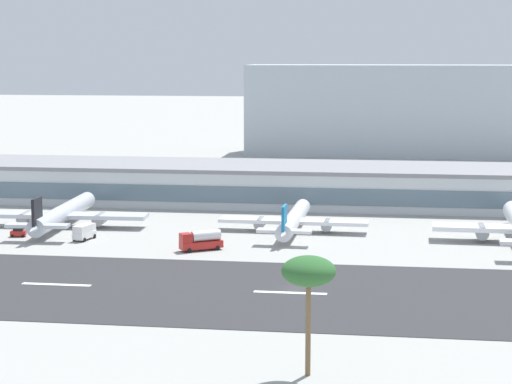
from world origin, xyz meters
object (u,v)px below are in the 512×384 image
(terminal_building, at_px, (302,184))
(palm_tree_0, at_px, (309,273))
(distant_hotel_block, at_px, (400,110))
(airliner_black_tail_gate_0, at_px, (61,215))
(service_fuel_truck_1, at_px, (201,240))
(airliner_blue_tail_gate_1, at_px, (293,220))
(service_baggage_tug_0, at_px, (18,232))
(service_box_truck_2, at_px, (84,231))

(terminal_building, relative_size, palm_tree_0, 14.17)
(distant_hotel_block, xyz_separation_m, airliner_black_tail_gate_0, (-76.74, -164.55, -14.26))
(airliner_black_tail_gate_0, bearing_deg, service_fuel_truck_1, -121.29)
(airliner_blue_tail_gate_1, relative_size, service_baggage_tug_0, 11.63)
(service_baggage_tug_0, height_order, palm_tree_0, palm_tree_0)
(airliner_blue_tail_gate_1, distance_m, service_baggage_tug_0, 58.92)
(distant_hotel_block, distance_m, airliner_blue_tail_gate_1, 165.64)
(airliner_black_tail_gate_0, height_order, palm_tree_0, palm_tree_0)
(airliner_black_tail_gate_0, distance_m, service_baggage_tug_0, 12.91)
(airliner_black_tail_gate_0, height_order, service_box_truck_2, airliner_black_tail_gate_0)
(terminal_building, relative_size, airliner_black_tail_gate_0, 4.73)
(service_box_truck_2, xyz_separation_m, palm_tree_0, (53.31, -76.61, 10.93))
(airliner_blue_tail_gate_1, xyz_separation_m, service_fuel_truck_1, (-16.19, -21.23, -0.61))
(terminal_building, distance_m, airliner_black_tail_gate_0, 65.05)
(distant_hotel_block, bearing_deg, terminal_building, -102.13)
(terminal_building, bearing_deg, palm_tree_0, -84.49)
(distant_hotel_block, bearing_deg, service_fuel_truck_1, -102.52)
(terminal_building, height_order, distant_hotel_block, distant_hotel_block)
(service_fuel_truck_1, height_order, palm_tree_0, palm_tree_0)
(distant_hotel_block, relative_size, palm_tree_0, 7.92)
(service_box_truck_2, bearing_deg, airliner_blue_tail_gate_1, -59.47)
(service_fuel_truck_1, relative_size, service_box_truck_2, 1.35)
(terminal_building, relative_size, distant_hotel_block, 1.79)
(airliner_blue_tail_gate_1, bearing_deg, service_fuel_truck_1, 144.05)
(terminal_building, bearing_deg, airliner_blue_tail_gate_1, -87.50)
(airliner_black_tail_gate_0, bearing_deg, terminal_building, -52.90)
(terminal_building, distance_m, service_box_truck_2, 67.77)
(airliner_blue_tail_gate_1, bearing_deg, airliner_black_tail_gate_0, 92.94)
(terminal_building, relative_size, service_baggage_tug_0, 61.23)
(terminal_building, xyz_separation_m, airliner_blue_tail_gate_1, (1.74, -39.86, -2.40))
(terminal_building, xyz_separation_m, service_fuel_truck_1, (-14.45, -61.09, -3.00))
(airliner_black_tail_gate_0, xyz_separation_m, palm_tree_0, (62.84, -89.42, 9.78))
(service_baggage_tug_0, relative_size, service_box_truck_2, 0.54)
(terminal_building, bearing_deg, airliner_black_tail_gate_0, -140.59)
(airliner_black_tail_gate_0, relative_size, palm_tree_0, 3.00)
(airliner_blue_tail_gate_1, xyz_separation_m, palm_tree_0, (10.87, -90.84, 10.08))
(airliner_blue_tail_gate_1, height_order, service_box_truck_2, airliner_blue_tail_gate_1)
(service_box_truck_2, bearing_deg, distant_hotel_block, -8.76)
(terminal_building, relative_size, service_fuel_truck_1, 24.33)
(service_fuel_truck_1, bearing_deg, service_box_truck_2, -47.04)
(distant_hotel_block, distance_m, palm_tree_0, 254.40)
(distant_hotel_block, bearing_deg, palm_tree_0, -93.13)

